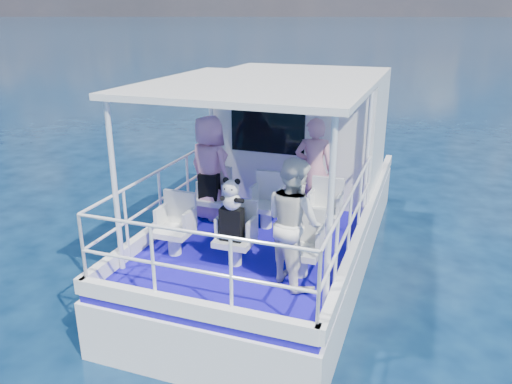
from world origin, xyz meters
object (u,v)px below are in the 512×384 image
passenger_port_fwd (210,168)px  passenger_stbd_aft (294,222)px  backpack_center (232,224)px  panda (232,194)px

passenger_port_fwd → passenger_stbd_aft: bearing=162.7°
backpack_center → panda: size_ratio=1.06×
passenger_port_fwd → passenger_stbd_aft: passenger_port_fwd is taller
passenger_port_fwd → backpack_center: size_ratio=3.86×
passenger_port_fwd → passenger_stbd_aft: 2.37m
passenger_stbd_aft → panda: passenger_stbd_aft is taller
passenger_stbd_aft → backpack_center: size_ratio=3.65×
backpack_center → passenger_stbd_aft: bearing=-7.6°
passenger_port_fwd → panda: passenger_port_fwd is taller
passenger_stbd_aft → panda: size_ratio=3.89×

